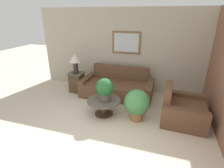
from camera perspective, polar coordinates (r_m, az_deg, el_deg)
ground_plane at (r=3.41m, az=-6.03°, el=-23.06°), size 20.00×20.00×0.00m
wall_back at (r=5.68m, az=6.74°, el=10.66°), size 6.44×0.09×2.60m
couch_main at (r=5.45m, az=1.69°, el=-1.05°), size 2.16×1.00×0.86m
armchair at (r=4.53m, az=21.98°, el=-7.85°), size 1.03×1.16×0.86m
coffee_table at (r=4.42m, az=-2.70°, el=-6.50°), size 0.83×0.83×0.41m
side_table at (r=5.85m, az=-11.40°, el=0.69°), size 0.47×0.47×0.64m
table_lamp at (r=5.63m, az=-11.96°, el=7.77°), size 0.38×0.38×0.63m
potted_plant_on_table at (r=4.24m, az=-2.27°, el=-1.52°), size 0.45×0.45×0.57m
potted_plant_floor at (r=4.21m, az=8.17°, el=-6.34°), size 0.61×0.61×0.77m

